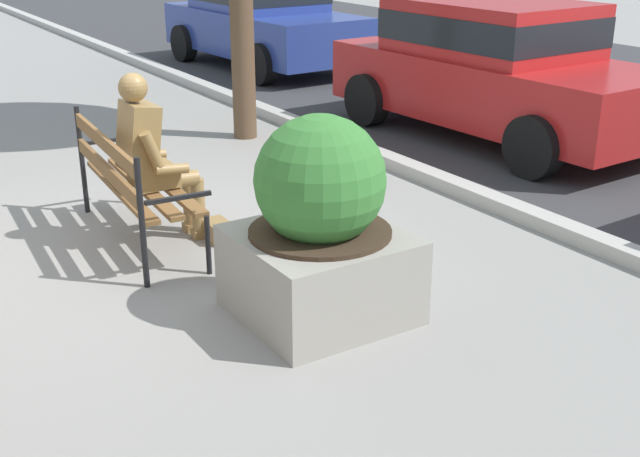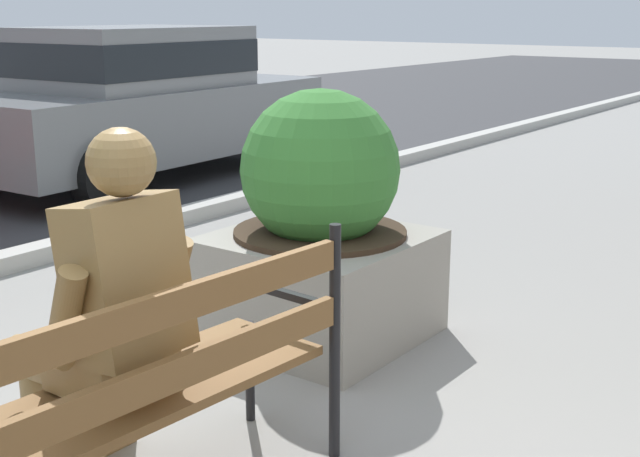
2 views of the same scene
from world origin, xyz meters
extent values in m
plane|color=gray|center=(0.00, 0.00, 0.00)|extent=(80.00, 80.00, 0.00)
cube|color=#B2AFA8|center=(0.00, 2.90, 0.06)|extent=(60.00, 0.20, 0.12)
cube|color=brown|center=(-0.06, -0.19, 0.45)|extent=(1.70, 0.23, 0.04)
cube|color=brown|center=(-0.05, -0.01, 0.45)|extent=(1.70, 0.23, 0.04)
cube|color=brown|center=(-0.04, 0.17, 0.45)|extent=(1.70, 0.23, 0.04)
cube|color=brown|center=(-0.07, -0.28, 0.62)|extent=(1.70, 0.15, 0.11)
cube|color=brown|center=(-0.07, -0.28, 0.84)|extent=(1.70, 0.15, 0.11)
cylinder|color=black|center=(-0.91, 0.25, 0.23)|extent=(0.04, 0.04, 0.45)
cylinder|color=black|center=(-0.95, -0.22, 0.47)|extent=(0.04, 0.04, 0.95)
cube|color=black|center=(-0.93, 0.05, 0.62)|extent=(0.07, 0.48, 0.03)
cylinder|color=black|center=(0.84, 0.13, 0.23)|extent=(0.04, 0.04, 0.45)
cylinder|color=black|center=(0.81, -0.34, 0.47)|extent=(0.04, 0.04, 0.95)
cube|color=black|center=(0.83, -0.07, 0.62)|extent=(0.07, 0.48, 0.03)
cube|color=olive|center=(0.06, 0.05, 0.56)|extent=(0.34, 0.32, 0.16)
cube|color=olive|center=(0.06, -0.05, 0.88)|extent=(0.36, 0.29, 0.55)
sphere|color=olive|center=(0.05, -0.06, 1.26)|extent=(0.22, 0.22, 0.22)
cylinder|color=olive|center=(-0.16, -0.03, 0.83)|extent=(0.09, 0.18, 0.29)
cylinder|color=olive|center=(-0.17, 0.11, 0.66)|extent=(0.08, 0.27, 0.10)
cylinder|color=olive|center=(0.28, -0.03, 0.83)|extent=(0.09, 0.18, 0.29)
cylinder|color=olive|center=(0.29, 0.11, 0.66)|extent=(0.08, 0.27, 0.10)
cylinder|color=olive|center=(-0.03, 0.19, 0.52)|extent=(0.13, 0.37, 0.14)
cylinder|color=olive|center=(-0.03, 0.37, 0.25)|extent=(0.11, 0.11, 0.50)
cube|color=olive|center=(-0.03, 0.43, 0.04)|extent=(0.11, 0.24, 0.07)
cylinder|color=olive|center=(0.15, 0.19, 0.52)|extent=(0.13, 0.37, 0.14)
cylinder|color=olive|center=(0.15, 0.37, 0.25)|extent=(0.11, 0.11, 0.50)
cube|color=olive|center=(0.15, 0.43, 0.04)|extent=(0.11, 0.24, 0.07)
cube|color=olive|center=(0.28, 0.47, 0.08)|extent=(0.28, 0.18, 0.16)
cube|color=gray|center=(1.81, 0.48, 0.28)|extent=(1.02, 1.02, 0.57)
cylinder|color=#38281C|center=(1.81, 0.48, 0.58)|extent=(0.92, 0.92, 0.03)
sphere|color=#387A33|center=(1.81, 0.48, 0.92)|extent=(0.83, 0.83, 0.83)
cylinder|color=brown|center=(-2.51, 2.18, 1.31)|extent=(0.27, 0.27, 2.62)
cube|color=navy|center=(-6.54, 4.63, 0.61)|extent=(4.18, 1.89, 0.70)
cylinder|color=black|center=(-5.25, 5.54, 0.32)|extent=(0.65, 0.25, 0.64)
cylinder|color=black|center=(-5.17, 3.84, 0.32)|extent=(0.65, 0.25, 0.64)
cylinder|color=black|center=(-7.91, 5.41, 0.32)|extent=(0.65, 0.25, 0.64)
cylinder|color=black|center=(-7.83, 3.72, 0.32)|extent=(0.65, 0.25, 0.64)
cube|color=#B21E1E|center=(-0.92, 4.63, 0.61)|extent=(4.18, 1.89, 0.70)
cube|color=#B21E1E|center=(-1.07, 4.62, 1.26)|extent=(2.20, 1.66, 0.60)
cube|color=black|center=(-1.07, 4.62, 1.26)|extent=(2.21, 1.68, 0.33)
cylinder|color=black|center=(0.37, 5.54, 0.32)|extent=(0.65, 0.25, 0.64)
cylinder|color=black|center=(0.45, 3.84, 0.32)|extent=(0.65, 0.25, 0.64)
cylinder|color=black|center=(-2.30, 5.41, 0.32)|extent=(0.65, 0.25, 0.64)
cylinder|color=black|center=(-2.21, 3.72, 0.32)|extent=(0.65, 0.25, 0.64)
camera|label=1|loc=(5.87, -2.10, 2.46)|focal=45.64mm
camera|label=2|loc=(-1.66, -2.10, 1.72)|focal=47.50mm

